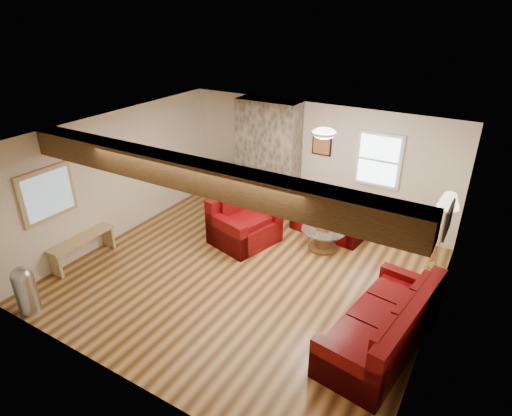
{
  "coord_description": "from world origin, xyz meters",
  "views": [
    {
      "loc": [
        3.34,
        -5.29,
        4.36
      ],
      "look_at": [
        -0.05,
        0.4,
        1.13
      ],
      "focal_mm": 30.0,
      "sensor_mm": 36.0,
      "label": 1
    }
  ],
  "objects_px": {
    "floor_lamp": "(448,205)",
    "loveseat": "(331,214)",
    "armchair_red": "(244,221)",
    "tv_cabinet": "(223,188)",
    "television": "(222,171)",
    "coffee_table": "(323,239)",
    "sofa_three": "(382,320)"
  },
  "relations": [
    {
      "from": "floor_lamp",
      "to": "loveseat",
      "type": "bearing_deg",
      "value": 172.57
    },
    {
      "from": "armchair_red",
      "to": "floor_lamp",
      "type": "xyz_separation_m",
      "value": [
        3.44,
        1.0,
        0.78
      ]
    },
    {
      "from": "tv_cabinet",
      "to": "floor_lamp",
      "type": "bearing_deg",
      "value": -6.51
    },
    {
      "from": "armchair_red",
      "to": "television",
      "type": "bearing_deg",
      "value": 60.68
    },
    {
      "from": "armchair_red",
      "to": "coffee_table",
      "type": "relative_size",
      "value": 1.35
    },
    {
      "from": "loveseat",
      "to": "coffee_table",
      "type": "height_order",
      "value": "loveseat"
    },
    {
      "from": "sofa_three",
      "to": "tv_cabinet",
      "type": "height_order",
      "value": "sofa_three"
    },
    {
      "from": "television",
      "to": "floor_lamp",
      "type": "height_order",
      "value": "floor_lamp"
    },
    {
      "from": "television",
      "to": "floor_lamp",
      "type": "distance_m",
      "value": 5.14
    },
    {
      "from": "armchair_red",
      "to": "television",
      "type": "xyz_separation_m",
      "value": [
        -1.63,
        1.58,
        0.21
      ]
    },
    {
      "from": "television",
      "to": "floor_lamp",
      "type": "bearing_deg",
      "value": -6.51
    },
    {
      "from": "armchair_red",
      "to": "television",
      "type": "distance_m",
      "value": 2.28
    },
    {
      "from": "sofa_three",
      "to": "tv_cabinet",
      "type": "bearing_deg",
      "value": -114.49
    },
    {
      "from": "loveseat",
      "to": "tv_cabinet",
      "type": "bearing_deg",
      "value": -178.15
    },
    {
      "from": "sofa_three",
      "to": "floor_lamp",
      "type": "height_order",
      "value": "floor_lamp"
    },
    {
      "from": "armchair_red",
      "to": "tv_cabinet",
      "type": "bearing_deg",
      "value": 60.68
    },
    {
      "from": "coffee_table",
      "to": "television",
      "type": "height_order",
      "value": "television"
    },
    {
      "from": "sofa_three",
      "to": "armchair_red",
      "type": "bearing_deg",
      "value": -106.79
    },
    {
      "from": "television",
      "to": "armchair_red",
      "type": "bearing_deg",
      "value": -44.13
    },
    {
      "from": "coffee_table",
      "to": "floor_lamp",
      "type": "xyz_separation_m",
      "value": [
        2.01,
        0.43,
        1.04
      ]
    },
    {
      "from": "loveseat",
      "to": "coffee_table",
      "type": "xyz_separation_m",
      "value": [
        0.13,
        -0.71,
        -0.18
      ]
    },
    {
      "from": "tv_cabinet",
      "to": "television",
      "type": "height_order",
      "value": "television"
    },
    {
      "from": "armchair_red",
      "to": "television",
      "type": "height_order",
      "value": "armchair_red"
    },
    {
      "from": "sofa_three",
      "to": "floor_lamp",
      "type": "xyz_separation_m",
      "value": [
        0.32,
        2.44,
        0.82
      ]
    },
    {
      "from": "loveseat",
      "to": "television",
      "type": "xyz_separation_m",
      "value": [
        -2.94,
        0.3,
        0.28
      ]
    },
    {
      "from": "floor_lamp",
      "to": "sofa_three",
      "type": "bearing_deg",
      "value": -97.47
    },
    {
      "from": "tv_cabinet",
      "to": "television",
      "type": "bearing_deg",
      "value": 0.0
    },
    {
      "from": "television",
      "to": "coffee_table",
      "type": "bearing_deg",
      "value": -18.27
    },
    {
      "from": "television",
      "to": "tv_cabinet",
      "type": "bearing_deg",
      "value": 0.0
    },
    {
      "from": "coffee_table",
      "to": "armchair_red",
      "type": "bearing_deg",
      "value": -158.38
    },
    {
      "from": "loveseat",
      "to": "tv_cabinet",
      "type": "xyz_separation_m",
      "value": [
        -2.94,
        0.3,
        -0.16
      ]
    },
    {
      "from": "sofa_three",
      "to": "tv_cabinet",
      "type": "xyz_separation_m",
      "value": [
        -4.75,
        3.02,
        -0.2
      ]
    }
  ]
}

